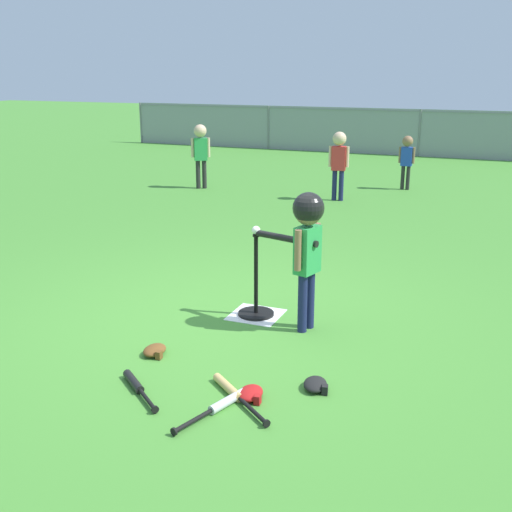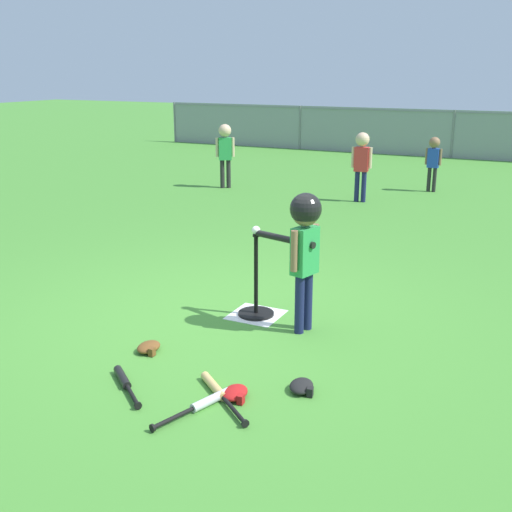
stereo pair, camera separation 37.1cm
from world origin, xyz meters
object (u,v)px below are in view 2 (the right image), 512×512
Objects in this scene: batter_child at (304,234)px; fielder_near_right at (362,158)px; fielder_deep_left at (433,157)px; glove_near_bats at (149,347)px; baseball_on_tee at (256,230)px; spare_bat_black at (124,381)px; glove_tossed_aside at (302,386)px; fielder_deep_center at (225,147)px; spare_bat_wood at (218,391)px; batting_tee at (256,302)px; glove_by_plate at (235,393)px; spare_bat_silver at (203,403)px.

batter_child is 5.50m from fielder_near_right.
glove_near_bats is (-0.61, -7.70, -0.59)m from fielder_deep_left.
baseball_on_tee is 1.76m from spare_bat_black.
fielder_deep_center is at bearing 122.79° from glove_tossed_aside.
baseball_on_tee reaches higher than spare_bat_wood.
batter_child is at bearing 112.08° from glove_tossed_aside.
batting_tee is 3.25× the size of glove_by_plate.
spare_bat_black is at bearing -66.42° from fielder_deep_center.
glove_near_bats reaches higher than spare_bat_wood.
glove_tossed_aside is (0.49, 0.30, 0.01)m from spare_bat_wood.
fielder_deep_left is at bearing 85.50° from glove_near_bats.
fielder_deep_left is at bearing 95.16° from glove_tossed_aside.
baseball_on_tee is 0.52m from batter_child.
fielder_deep_left is 7.81m from glove_tossed_aside.
baseball_on_tee is at bearing 68.52° from glove_near_bats.
glove_near_bats reaches higher than spare_bat_black.
spare_bat_silver is at bearing -134.95° from glove_tossed_aside.
fielder_near_right reaches higher than fielder_deep_left.
spare_bat_silver is 0.65m from spare_bat_black.
fielder_near_right is 2.60m from fielder_deep_center.
spare_bat_wood is 2.57× the size of glove_by_plate.
spare_bat_wood is at bearing -88.49° from fielder_deep_left.
batting_tee reaches higher than spare_bat_silver.
glove_by_plate is at bearing -142.17° from glove_tossed_aside.
fielder_deep_center reaches higher than glove_near_bats.
spare_bat_black is at bearing -166.48° from glove_by_plate.
fielder_deep_left is (0.87, 1.42, -0.11)m from fielder_near_right.
batter_child is 5.12× the size of glove_by_plate.
glove_near_bats is (2.86, -6.41, -0.71)m from fielder_deep_center.
glove_near_bats is (-0.82, 0.36, 0.01)m from spare_bat_wood.
spare_bat_wood is at bearing -171.35° from glove_by_plate.
fielder_deep_left is 1.98× the size of spare_bat_black.
baseball_on_tee is at bearing 81.21° from spare_bat_black.
baseball_on_tee is at bearing -82.63° from fielder_near_right.
glove_near_bats is at bearing -135.13° from batter_child.
batting_tee is 0.65× the size of fielder_deep_center.
fielder_near_right is at bearing 99.01° from spare_bat_silver.
spare_bat_wood is at bearing -61.48° from fielder_deep_center.
baseball_on_tee is at bearing -58.61° from fielder_deep_center.
spare_bat_silver is 0.19m from spare_bat_wood.
batting_tee reaches higher than spare_bat_black.
spare_bat_silver is 1.29× the size of spare_bat_black.
fielder_deep_left reaches higher than glove_near_bats.
batting_tee reaches higher than glove_near_bats.
baseball_on_tee is 0.32× the size of glove_by_plate.
glove_tossed_aside is (0.70, -7.76, -0.59)m from fielder_deep_left.
spare_bat_wood is (0.41, -1.41, -0.09)m from batting_tee.
spare_bat_black is at bearing -98.79° from baseball_on_tee.
baseball_on_tee reaches higher than glove_near_bats.
glove_tossed_aside is at bearing -2.51° from glove_near_bats.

